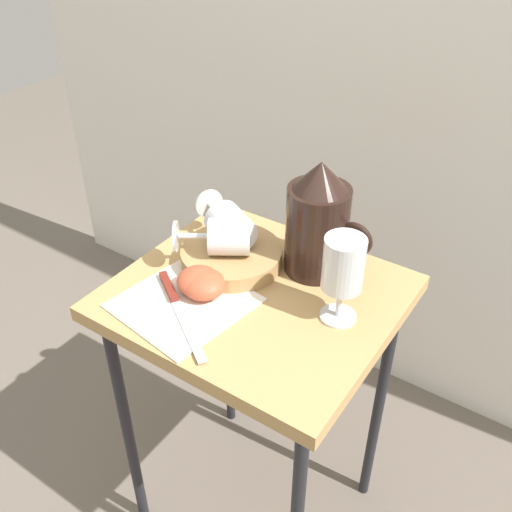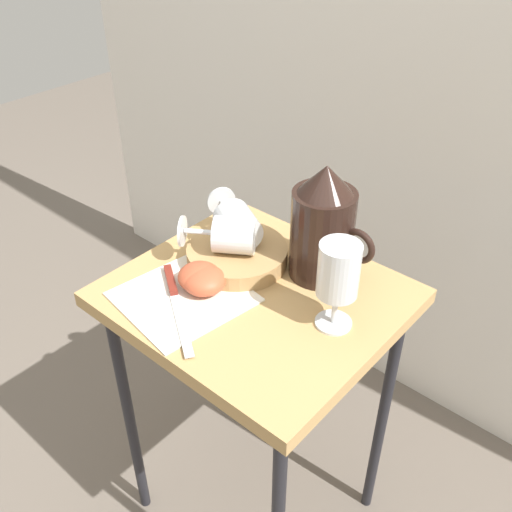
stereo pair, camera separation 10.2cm
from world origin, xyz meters
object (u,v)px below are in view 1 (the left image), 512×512
object	(u,v)px
basket_tray	(232,256)
knife	(175,301)
wine_glass_tipped_far	(227,237)
apple_half_right	(204,284)
pitcher	(318,228)
table	(256,323)
apple_half_left	(199,281)
wine_glass_upright	(343,269)
wine_glass_tipped_near	(230,226)

from	to	relation	value
basket_tray	knife	world-z (taller)	basket_tray
wine_glass_tipped_far	knife	size ratio (longest dim) A/B	0.74
apple_half_right	pitcher	bearing A→B (deg)	55.93
basket_tray	apple_half_right	distance (m)	0.11
table	pitcher	size ratio (longest dim) A/B	3.01
pitcher	apple_half_left	world-z (taller)	pitcher
table	wine_glass_upright	size ratio (longest dim) A/B	4.20
wine_glass_upright	wine_glass_tipped_far	size ratio (longest dim) A/B	1.05
table	apple_half_right	distance (m)	0.14
pitcher	wine_glass_tipped_near	distance (m)	0.17
wine_glass_tipped_near	basket_tray	bearing A→B (deg)	-47.98
pitcher	wine_glass_tipped_near	bearing A→B (deg)	-158.66
pitcher	apple_half_right	size ratio (longest dim) A/B	2.86
pitcher	apple_half_left	bearing A→B (deg)	-127.49
apple_half_right	knife	size ratio (longest dim) A/B	0.38
table	wine_glass_tipped_near	bearing A→B (deg)	149.07
wine_glass_tipped_near	knife	size ratio (longest dim) A/B	0.76
table	pitcher	distance (m)	0.22
wine_glass_tipped_far	knife	world-z (taller)	wine_glass_tipped_far
apple_half_right	wine_glass_upright	bearing A→B (deg)	19.89
table	wine_glass_tipped_far	world-z (taller)	wine_glass_tipped_far
basket_tray	wine_glass_tipped_near	world-z (taller)	wine_glass_tipped_near
table	basket_tray	distance (m)	0.14
basket_tray	pitcher	bearing A→B (deg)	28.89
table	pitcher	bearing A→B (deg)	66.10
apple_half_left	apple_half_right	world-z (taller)	same
table	wine_glass_upright	bearing A→B (deg)	7.48
table	pitcher	world-z (taller)	pitcher
wine_glass_tipped_far	apple_half_right	size ratio (longest dim) A/B	1.95
table	wine_glass_tipped_near	distance (m)	0.19
table	wine_glass_tipped_far	size ratio (longest dim) A/B	4.41
basket_tray	apple_half_right	world-z (taller)	apple_half_right
wine_glass_tipped_near	pitcher	bearing A→B (deg)	21.34
wine_glass_upright	apple_half_left	bearing A→B (deg)	-161.73
wine_glass_upright	knife	size ratio (longest dim) A/B	0.77
wine_glass_upright	table	bearing A→B (deg)	-172.52
pitcher	wine_glass_upright	xyz separation A→B (m)	(0.10, -0.10, 0.01)
wine_glass_tipped_near	knife	world-z (taller)	wine_glass_tipped_near
pitcher	wine_glass_upright	distance (m)	0.15
pitcher	wine_glass_tipped_near	size ratio (longest dim) A/B	1.43
table	wine_glass_tipped_near	size ratio (longest dim) A/B	4.29
wine_glass_tipped_near	wine_glass_tipped_far	xyz separation A→B (m)	(0.02, -0.03, -0.00)
wine_glass_tipped_far	basket_tray	bearing A→B (deg)	89.61
wine_glass_tipped_far	table	bearing A→B (deg)	-19.77
basket_tray	wine_glass_tipped_far	size ratio (longest dim) A/B	1.27
pitcher	wine_glass_tipped_far	bearing A→B (deg)	-147.21
table	wine_glass_tipped_near	xyz separation A→B (m)	(-0.10, 0.06, 0.15)
pitcher	wine_glass_upright	world-z (taller)	pitcher
wine_glass_tipped_near	apple_half_right	size ratio (longest dim) A/B	2.01
pitcher	wine_glass_tipped_far	size ratio (longest dim) A/B	1.46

